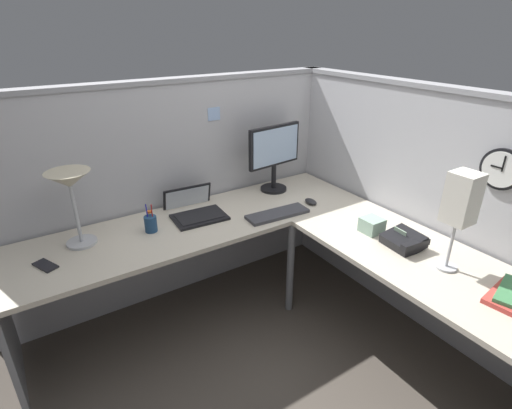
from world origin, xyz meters
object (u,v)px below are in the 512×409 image
(keyboard, at_px, (277,214))
(tissue_box, at_px, (372,225))
(pen_cup, at_px, (151,223))
(computer_mouse, at_px, (311,202))
(monitor, at_px, (274,153))
(wall_clock, at_px, (502,169))
(cell_phone, at_px, (45,265))
(office_phone, at_px, (404,241))
(desk_lamp_paper, at_px, (461,201))
(laptop, at_px, (194,209))
(desk_lamp_dome, at_px, (70,186))

(keyboard, distance_m, tissue_box, 0.61)
(pen_cup, bearing_deg, computer_mouse, -11.54)
(monitor, relative_size, wall_clock, 2.27)
(computer_mouse, bearing_deg, tissue_box, -85.19)
(computer_mouse, bearing_deg, cell_phone, 174.93)
(cell_phone, height_order, office_phone, office_phone)
(office_phone, relative_size, wall_clock, 1.01)
(desk_lamp_paper, relative_size, wall_clock, 2.41)
(wall_clock, bearing_deg, desk_lamp_paper, -179.70)
(laptop, height_order, pen_cup, pen_cup)
(cell_phone, bearing_deg, laptop, -14.26)
(monitor, distance_m, laptop, 0.74)
(computer_mouse, bearing_deg, desk_lamp_dome, 168.67)
(monitor, relative_size, computer_mouse, 4.81)
(cell_phone, xyz_separation_m, tissue_box, (1.74, -0.67, 0.04))
(tissue_box, bearing_deg, cell_phone, 158.86)
(office_phone, distance_m, wall_clock, 0.62)
(keyboard, xyz_separation_m, office_phone, (0.37, -0.72, 0.03))
(cell_phone, relative_size, desk_lamp_paper, 0.27)
(desk_lamp_dome, xyz_separation_m, desk_lamp_paper, (1.56, -1.31, 0.02))
(tissue_box, bearing_deg, desk_lamp_paper, -86.53)
(office_phone, xyz_separation_m, tissue_box, (-0.02, 0.23, 0.01))
(computer_mouse, relative_size, pen_cup, 0.58)
(monitor, xyz_separation_m, cell_phone, (-1.62, -0.20, -0.29))
(laptop, height_order, tissue_box, laptop)
(desk_lamp_dome, bearing_deg, laptop, 1.56)
(pen_cup, height_order, wall_clock, wall_clock)
(keyboard, xyz_separation_m, computer_mouse, (0.31, 0.02, 0.01))
(pen_cup, height_order, office_phone, pen_cup)
(desk_lamp_dome, distance_m, pen_cup, 0.51)
(desk_lamp_paper, bearing_deg, office_phone, 92.47)
(laptop, bearing_deg, cell_phone, -169.94)
(monitor, relative_size, keyboard, 1.16)
(laptop, relative_size, wall_clock, 1.83)
(office_phone, bearing_deg, laptop, 127.60)
(cell_phone, relative_size, office_phone, 0.65)
(pen_cup, bearing_deg, desk_lamp_dome, 169.26)
(laptop, xyz_separation_m, desk_lamp_dome, (-0.72, -0.02, 0.34))
(computer_mouse, distance_m, wall_clock, 1.18)
(monitor, xyz_separation_m, tissue_box, (0.12, -0.88, -0.25))
(desk_lamp_paper, bearing_deg, tissue_box, 93.47)
(desk_lamp_paper, distance_m, wall_clock, 0.34)
(desk_lamp_dome, bearing_deg, cell_phone, -145.39)
(desk_lamp_dome, bearing_deg, tissue_box, -28.21)
(laptop, relative_size, desk_lamp_paper, 0.76)
(office_phone, relative_size, desk_lamp_paper, 0.42)
(tissue_box, bearing_deg, keyboard, 125.30)
(tissue_box, bearing_deg, office_phone, -85.39)
(laptop, distance_m, computer_mouse, 0.82)
(laptop, height_order, desk_lamp_paper, desk_lamp_paper)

